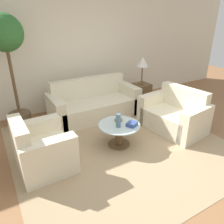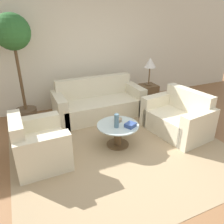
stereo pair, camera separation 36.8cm
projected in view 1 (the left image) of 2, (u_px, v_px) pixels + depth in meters
ground_plane at (149, 164)px, 3.45m from camera, size 14.00×14.00×0.00m
wall_back at (75, 54)px, 5.19m from camera, size 10.00×0.06×2.60m
rug at (119, 144)px, 3.98m from camera, size 3.61×3.52×0.01m
sofa_main at (93, 104)px, 4.98m from camera, size 1.99×0.84×0.85m
armchair at (40, 151)px, 3.29m from camera, size 0.79×0.94×0.82m
loveseat at (175, 116)px, 4.43m from camera, size 0.96×1.34×0.84m
coffee_table at (119, 132)px, 3.87m from camera, size 0.74×0.74×0.41m
side_table at (141, 95)px, 5.53m from camera, size 0.39×0.39×0.58m
table_lamp at (143, 63)px, 5.20m from camera, size 0.29×0.29×0.66m
potted_plant at (7, 49)px, 3.98m from camera, size 0.67×0.67×2.20m
vase at (118, 121)px, 3.68m from camera, size 0.08×0.08×0.24m
bowl at (119, 120)px, 3.92m from camera, size 0.14×0.14×0.05m
book_stack at (132, 124)px, 3.75m from camera, size 0.22×0.21×0.07m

